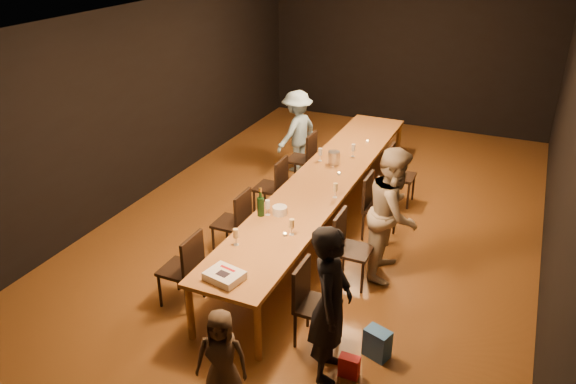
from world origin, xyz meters
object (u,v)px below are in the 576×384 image
at_px(chair_left_2, 270,187).
at_px(champagne_bottle, 261,202).
at_px(chair_right_1, 354,250).
at_px(chair_right_3, 401,175).
at_px(man_blue, 297,131).
at_px(plate_stack, 280,210).
at_px(chair_right_2, 380,208).
at_px(birthday_cake, 225,276).
at_px(woman_birthday, 331,304).
at_px(child, 222,357).
at_px(chair_left_3, 301,159).
at_px(woman_tan, 393,213).
at_px(chair_left_1, 231,222).
at_px(chair_right_0, 318,306).
at_px(ice_bucket, 334,158).
at_px(table, 323,182).
at_px(chair_left_0, 180,269).

height_order(chair_left_2, champagne_bottle, champagne_bottle).
distance_m(chair_right_1, chair_right_3, 2.40).
xyz_separation_m(man_blue, plate_stack, (1.02, -2.95, 0.07)).
bearing_deg(champagne_bottle, chair_right_2, 48.60).
xyz_separation_m(chair_left_2, man_blue, (-0.30, 1.73, 0.26)).
relative_size(chair_left_2, man_blue, 0.64).
bearing_deg(plate_stack, birthday_cake, -87.30).
bearing_deg(chair_right_1, woman_birthday, 9.51).
bearing_deg(chair_right_2, child, -8.45).
distance_m(chair_right_2, chair_left_3, 2.08).
bearing_deg(chair_left_2, chair_right_1, -125.22).
height_order(chair_left_2, woman_tan, woman_tan).
xyz_separation_m(chair_right_2, chair_left_1, (-1.70, -1.20, 0.00)).
bearing_deg(chair_right_0, ice_bucket, -163.11).
relative_size(chair_right_3, chair_left_2, 1.00).
bearing_deg(chair_right_1, child, -12.76).
bearing_deg(woman_birthday, table, 11.21).
bearing_deg(chair_right_0, chair_left_2, -144.69).
bearing_deg(chair_right_2, chair_left_2, -90.00).
height_order(chair_left_3, man_blue, man_blue).
bearing_deg(plate_stack, child, -78.57).
bearing_deg(woman_tan, birthday_cake, 144.11).
height_order(woman_tan, plate_stack, woman_tan).
distance_m(chair_right_2, champagne_bottle, 1.85).
relative_size(chair_left_1, woman_birthday, 0.56).
height_order(chair_right_2, champagne_bottle, champagne_bottle).
bearing_deg(chair_left_0, champagne_bottle, -26.08).
xyz_separation_m(woman_tan, child, (-0.87, -2.71, -0.35)).
bearing_deg(chair_left_1, ice_bucket, -24.21).
height_order(chair_left_0, man_blue, man_blue).
bearing_deg(chair_right_0, chair_left_0, -90.00).
distance_m(woman_birthday, birthday_cake, 1.17).
height_order(chair_left_1, ice_bucket, ice_bucket).
distance_m(chair_right_3, child, 4.72).
bearing_deg(table, chair_left_2, 180.00).
xyz_separation_m(chair_right_2, ice_bucket, (-0.90, 0.57, 0.38)).
xyz_separation_m(chair_right_2, woman_tan, (0.35, -0.78, 0.38)).
bearing_deg(woman_birthday, chair_left_1, 40.58).
relative_size(chair_right_3, chair_left_1, 1.00).
bearing_deg(birthday_cake, chair_right_0, 31.38).
bearing_deg(table, chair_right_1, -54.69).
bearing_deg(chair_left_3, plate_stack, -163.37).
distance_m(child, ice_bucket, 4.10).
xyz_separation_m(chair_right_0, chair_left_0, (-1.70, 0.00, 0.00)).
xyz_separation_m(woman_birthday, child, (-0.78, -0.71, -0.33)).
distance_m(champagne_bottle, ice_bucket, 1.93).
bearing_deg(plate_stack, champagne_bottle, -147.71).
bearing_deg(chair_left_0, plate_stack, -31.23).
relative_size(woman_birthday, man_blue, 1.14).
relative_size(child, champagne_bottle, 2.61).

